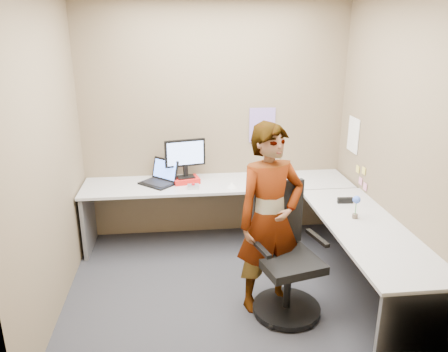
{
  "coord_description": "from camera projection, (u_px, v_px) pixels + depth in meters",
  "views": [
    {
      "loc": [
        -0.43,
        -3.58,
        2.35
      ],
      "look_at": [
        -0.01,
        0.25,
        1.05
      ],
      "focal_mm": 35.0,
      "sensor_mm": 36.0,
      "label": 1
    }
  ],
  "objects": [
    {
      "name": "calendar_purple",
      "position": [
        262.0,
        125.0,
        5.02
      ],
      "size": [
        0.3,
        0.01,
        0.4
      ],
      "primitive_type": "cube",
      "color": "#846BB7",
      "rests_on": "wall_back"
    },
    {
      "name": "wall_right",
      "position": [
        395.0,
        147.0,
        3.89
      ],
      "size": [
        0.0,
        2.7,
        2.7
      ],
      "primitive_type": "plane",
      "rotation": [
        1.57,
        0.0,
        -1.57
      ],
      "color": "#726346",
      "rests_on": "ground"
    },
    {
      "name": "laptop",
      "position": [
        161.0,
        177.0,
        4.82
      ],
      "size": [
        0.47,
        0.46,
        0.26
      ],
      "rotation": [
        0.0,
        0.0,
        -0.75
      ],
      "color": "black",
      "rests_on": "desk"
    },
    {
      "name": "wall_back",
      "position": [
        215.0,
        122.0,
        4.96
      ],
      "size": [
        3.0,
        0.0,
        3.0
      ],
      "primitive_type": "plane",
      "rotation": [
        1.57,
        0.0,
        0.0
      ],
      "color": "#726346",
      "rests_on": "ground"
    },
    {
      "name": "flower",
      "position": [
        356.0,
        203.0,
        3.89
      ],
      "size": [
        0.07,
        0.07,
        0.22
      ],
      "color": "brown",
      "rests_on": "desk"
    },
    {
      "name": "stapler",
      "position": [
        345.0,
        200.0,
        4.27
      ],
      "size": [
        0.15,
        0.05,
        0.05
      ],
      "primitive_type": "cube",
      "rotation": [
        0.0,
        0.0,
        -0.07
      ],
      "color": "black",
      "rests_on": "desk"
    },
    {
      "name": "origami",
      "position": [
        232.0,
        185.0,
        4.69
      ],
      "size": [
        0.1,
        0.1,
        0.06
      ],
      "primitive_type": "cone",
      "color": "white",
      "rests_on": "desk"
    },
    {
      "name": "paper_ream",
      "position": [
        186.0,
        180.0,
        4.85
      ],
      "size": [
        0.32,
        0.26,
        0.06
      ],
      "primitive_type": "cube",
      "rotation": [
        0.0,
        0.0,
        0.22
      ],
      "color": "red",
      "rests_on": "desk"
    },
    {
      "name": "sticky_note_b",
      "position": [
        361.0,
        181.0,
        4.63
      ],
      "size": [
        0.01,
        0.07,
        0.07
      ],
      "primitive_type": "cube",
      "color": "pink",
      "rests_on": "wall_right"
    },
    {
      "name": "calendar_white",
      "position": [
        353.0,
        135.0,
        4.77
      ],
      "size": [
        0.01,
        0.28,
        0.38
      ],
      "primitive_type": "cube",
      "color": "white",
      "rests_on": "wall_right"
    },
    {
      "name": "trackball_mouse",
      "position": [
        193.0,
        186.0,
        4.66
      ],
      "size": [
        0.12,
        0.08,
        0.07
      ],
      "color": "#B7B7BC",
      "rests_on": "desk"
    },
    {
      "name": "monitor",
      "position": [
        185.0,
        155.0,
        4.78
      ],
      "size": [
        0.45,
        0.17,
        0.43
      ],
      "rotation": [
        0.0,
        0.0,
        0.22
      ],
      "color": "black",
      "rests_on": "paper_ream"
    },
    {
      "name": "sticky_note_d",
      "position": [
        358.0,
        169.0,
        4.69
      ],
      "size": [
        0.01,
        0.07,
        0.07
      ],
      "primitive_type": "cube",
      "color": "#F2E059",
      "rests_on": "wall_right"
    },
    {
      "name": "office_chair",
      "position": [
        285.0,
        263.0,
        3.73
      ],
      "size": [
        0.63,
        0.6,
        1.11
      ],
      "rotation": [
        0.0,
        0.0,
        0.25
      ],
      "color": "black",
      "rests_on": "ground"
    },
    {
      "name": "ground",
      "position": [
        228.0,
        288.0,
        4.17
      ],
      "size": [
        3.0,
        3.0,
        0.0
      ],
      "primitive_type": "plane",
      "color": "#29292E",
      "rests_on": "ground"
    },
    {
      "name": "person",
      "position": [
        270.0,
        219.0,
        3.68
      ],
      "size": [
        0.69,
        0.55,
        1.66
      ],
      "primitive_type": "imported",
      "rotation": [
        0.0,
        0.0,
        0.29
      ],
      "color": "#999399",
      "rests_on": "ground"
    },
    {
      "name": "sticky_note_a",
      "position": [
        364.0,
        171.0,
        4.54
      ],
      "size": [
        0.01,
        0.07,
        0.07
      ],
      "primitive_type": "cube",
      "color": "#F2E059",
      "rests_on": "wall_right"
    },
    {
      "name": "desk",
      "position": [
        266.0,
        214.0,
        4.39
      ],
      "size": [
        2.98,
        2.58,
        0.73
      ],
      "color": "#B9B9B9",
      "rests_on": "ground"
    },
    {
      "name": "wall_left",
      "position": [
        47.0,
        158.0,
        3.58
      ],
      "size": [
        0.0,
        2.7,
        2.7
      ],
      "primitive_type": "plane",
      "rotation": [
        1.57,
        0.0,
        1.57
      ],
      "color": "#726346",
      "rests_on": "ground"
    },
    {
      "name": "sticky_note_c",
      "position": [
        365.0,
        187.0,
        4.52
      ],
      "size": [
        0.01,
        0.07,
        0.07
      ],
      "primitive_type": "cube",
      "color": "pink",
      "rests_on": "wall_right"
    }
  ]
}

